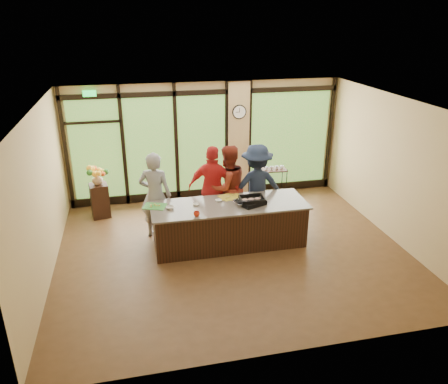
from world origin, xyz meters
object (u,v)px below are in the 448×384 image
flower_stand (100,200)px  bar_cart (274,179)px  cook_left (155,195)px  roasting_pan (252,202)px  island_base (229,225)px  cook_right (256,186)px

flower_stand → bar_cart: bar_cart is taller
cook_left → roasting_pan: 2.07m
roasting_pan → flower_stand: roasting_pan is taller
roasting_pan → flower_stand: (-3.15, 2.11, -0.56)m
island_base → cook_right: (0.80, 0.74, 0.52)m
cook_left → roasting_pan: (1.90, -0.81, 0.01)m
roasting_pan → bar_cart: (1.24, 2.27, -0.43)m
island_base → flower_stand: (-2.70, 2.00, -0.03)m
bar_cart → cook_left: bearing=-150.9°
cook_left → roasting_pan: size_ratio=3.88×
cook_right → bar_cart: cook_right is taller
cook_right → island_base: bearing=45.3°
flower_stand → cook_left: bearing=-56.0°
cook_right → flower_stand: cook_right is taller
island_base → cook_left: bearing=154.1°
cook_left → cook_right: size_ratio=0.99×
island_base → cook_left: size_ratio=1.62×
island_base → roasting_pan: bearing=-13.7°
roasting_pan → island_base: bearing=144.7°
island_base → cook_left: 1.69m
bar_cart → cook_right: bearing=-118.0°
flower_stand → bar_cart: 4.39m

